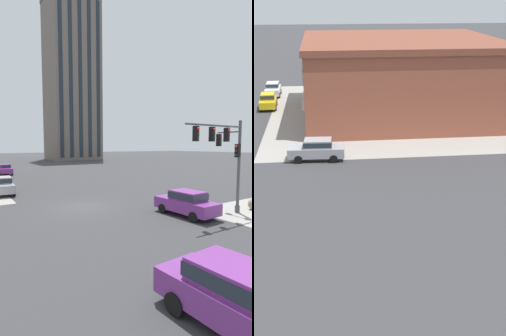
# 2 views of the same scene
# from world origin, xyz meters

# --- Properties ---
(sidewalk_far_corner) EXTENTS (32.00, 32.00, 0.02)m
(sidewalk_far_corner) POSITION_xyz_m (-20.00, 20.00, 0.00)
(sidewalk_far_corner) COLOR gray
(sidewalk_far_corner) RESTS_ON ground
(car_main_northbound_far) EXTENTS (4.42, 1.94, 1.68)m
(car_main_northbound_far) POSITION_xyz_m (-29.82, 3.39, 0.92)
(car_main_northbound_far) COLOR silver
(car_main_northbound_far) RESTS_ON ground
(car_main_southbound_near) EXTENTS (4.47, 2.03, 1.68)m
(car_main_southbound_near) POSITION_xyz_m (-22.94, 3.43, 0.92)
(car_main_southbound_near) COLOR gold
(car_main_southbound_near) RESTS_ON ground
(car_parked_curb) EXTENTS (2.08, 4.49, 1.68)m
(car_parked_curb) POSITION_xyz_m (-4.31, 8.97, 0.92)
(car_parked_curb) COLOR #99999E
(car_parked_curb) RESTS_ON ground
(storefront_block_near_corner) EXTENTS (21.14, 20.19, 7.95)m
(storefront_block_near_corner) POSITION_xyz_m (-19.36, 17.87, 3.99)
(storefront_block_near_corner) COLOR brown
(storefront_block_near_corner) RESTS_ON ground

